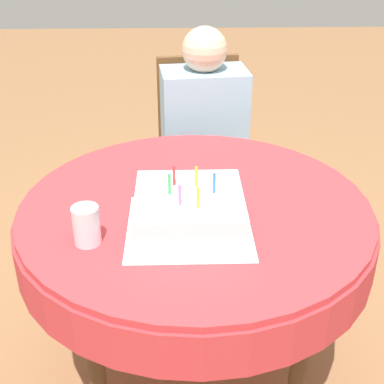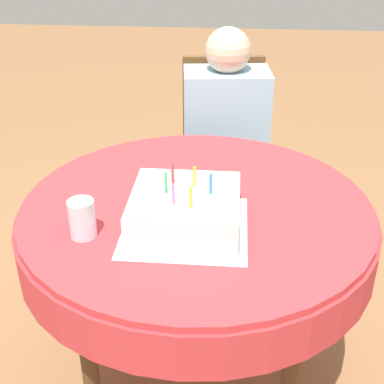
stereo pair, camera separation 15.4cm
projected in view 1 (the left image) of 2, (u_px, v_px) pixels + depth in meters
The scene contains 7 objects.
ground_plane at pixel (195, 379), 1.97m from camera, with size 12.00×12.00×0.00m, color #8C603D.
dining_table at pixel (195, 229), 1.65m from camera, with size 1.08×1.08×0.75m.
chair at pixel (201, 156), 2.49m from camera, with size 0.45×0.45×0.94m.
person at pixel (205, 131), 2.32m from camera, with size 0.38×0.34×1.11m.
napkin at pixel (189, 227), 1.49m from camera, with size 0.34×0.34×0.00m.
birthday_cake at pixel (189, 211), 1.47m from camera, with size 0.29×0.29×0.16m.
drinking_glass at pixel (86, 225), 1.40m from camera, with size 0.07×0.07×0.11m.
Camera 1 is at (-0.05, -1.39, 1.56)m, focal length 50.00 mm.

